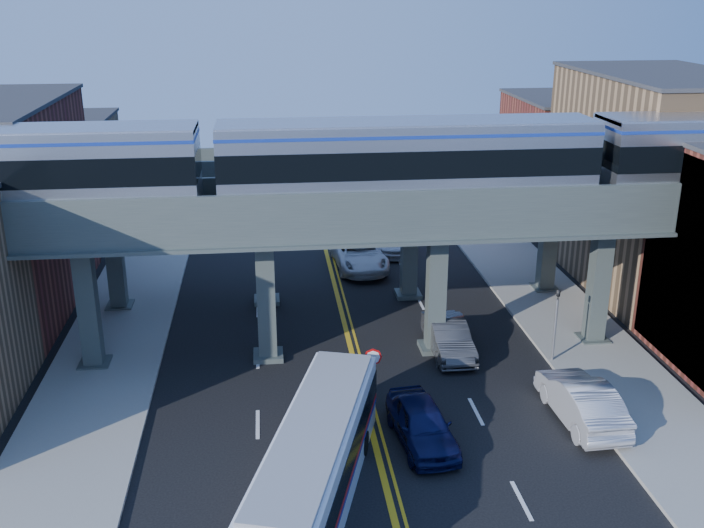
{
  "coord_description": "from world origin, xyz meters",
  "views": [
    {
      "loc": [
        -3.8,
        -25.79,
        16.63
      ],
      "look_at": [
        -0.01,
        7.93,
        4.59
      ],
      "focal_mm": 40.0,
      "sensor_mm": 36.0,
      "label": 1
    }
  ],
  "objects_px": {
    "transit_train": "(407,158)",
    "car_parked_curb": "(581,400)",
    "car_lane_d": "(392,239)",
    "traffic_signal": "(556,317)",
    "transit_bus": "(316,464)",
    "stop_sign": "(373,368)",
    "car_lane_a": "(422,423)",
    "car_lane_c": "(359,253)",
    "car_lane_b": "(448,337)"
  },
  "relations": [
    {
      "from": "transit_bus",
      "to": "car_parked_curb",
      "type": "height_order",
      "value": "transit_bus"
    },
    {
      "from": "car_lane_c",
      "to": "car_parked_curb",
      "type": "distance_m",
      "value": 20.47
    },
    {
      "from": "transit_bus",
      "to": "car_lane_c",
      "type": "relative_size",
      "value": 1.78
    },
    {
      "from": "traffic_signal",
      "to": "car_lane_a",
      "type": "relative_size",
      "value": 0.84
    },
    {
      "from": "traffic_signal",
      "to": "car_lane_c",
      "type": "height_order",
      "value": "traffic_signal"
    },
    {
      "from": "car_lane_c",
      "to": "car_parked_curb",
      "type": "bearing_deg",
      "value": -74.74
    },
    {
      "from": "transit_train",
      "to": "stop_sign",
      "type": "relative_size",
      "value": 19.59
    },
    {
      "from": "transit_train",
      "to": "stop_sign",
      "type": "height_order",
      "value": "transit_train"
    },
    {
      "from": "car_lane_b",
      "to": "transit_train",
      "type": "bearing_deg",
      "value": 168.52
    },
    {
      "from": "car_lane_d",
      "to": "traffic_signal",
      "type": "bearing_deg",
      "value": -70.85
    },
    {
      "from": "car_lane_a",
      "to": "car_lane_d",
      "type": "distance_m",
      "value": 23.42
    },
    {
      "from": "stop_sign",
      "to": "transit_bus",
      "type": "distance_m",
      "value": 6.81
    },
    {
      "from": "traffic_signal",
      "to": "car_lane_d",
      "type": "bearing_deg",
      "value": 105.47
    },
    {
      "from": "transit_bus",
      "to": "car_parked_curb",
      "type": "distance_m",
      "value": 11.73
    },
    {
      "from": "traffic_signal",
      "to": "car_lane_b",
      "type": "height_order",
      "value": "traffic_signal"
    },
    {
      "from": "car_lane_d",
      "to": "car_parked_curb",
      "type": "distance_m",
      "value": 22.75
    },
    {
      "from": "car_parked_curb",
      "to": "car_lane_a",
      "type": "bearing_deg",
      "value": 5.18
    },
    {
      "from": "transit_bus",
      "to": "car_lane_b",
      "type": "distance_m",
      "value": 12.92
    },
    {
      "from": "stop_sign",
      "to": "car_lane_a",
      "type": "relative_size",
      "value": 0.54
    },
    {
      "from": "stop_sign",
      "to": "car_lane_d",
      "type": "xyz_separation_m",
      "value": [
        4.13,
        20.25,
        -0.97
      ]
    },
    {
      "from": "traffic_signal",
      "to": "car_parked_curb",
      "type": "height_order",
      "value": "traffic_signal"
    },
    {
      "from": "car_lane_a",
      "to": "car_lane_c",
      "type": "xyz_separation_m",
      "value": [
        -0.0,
        20.23,
        0.06
      ]
    },
    {
      "from": "car_lane_d",
      "to": "car_parked_curb",
      "type": "xyz_separation_m",
      "value": [
        4.07,
        -22.38,
        0.11
      ]
    },
    {
      "from": "stop_sign",
      "to": "car_lane_d",
      "type": "height_order",
      "value": "stop_sign"
    },
    {
      "from": "traffic_signal",
      "to": "car_lane_d",
      "type": "height_order",
      "value": "traffic_signal"
    },
    {
      "from": "car_lane_d",
      "to": "car_parked_curb",
      "type": "bearing_deg",
      "value": -76.0
    },
    {
      "from": "car_lane_b",
      "to": "car_lane_c",
      "type": "bearing_deg",
      "value": 102.12
    },
    {
      "from": "transit_train",
      "to": "car_parked_curb",
      "type": "xyz_separation_m",
      "value": [
        6.06,
        -7.13,
        -8.53
      ]
    },
    {
      "from": "transit_train",
      "to": "stop_sign",
      "type": "bearing_deg",
      "value": -113.18
    },
    {
      "from": "traffic_signal",
      "to": "car_lane_a",
      "type": "distance_m",
      "value": 9.65
    },
    {
      "from": "transit_train",
      "to": "car_lane_a",
      "type": "distance_m",
      "value": 11.78
    },
    {
      "from": "stop_sign",
      "to": "car_lane_b",
      "type": "relative_size",
      "value": 0.53
    },
    {
      "from": "traffic_signal",
      "to": "car_parked_curb",
      "type": "distance_m",
      "value": 5.36
    },
    {
      "from": "transit_train",
      "to": "car_lane_a",
      "type": "height_order",
      "value": "transit_train"
    },
    {
      "from": "car_lane_a",
      "to": "car_lane_d",
      "type": "bearing_deg",
      "value": 77.6
    },
    {
      "from": "transit_train",
      "to": "traffic_signal",
      "type": "bearing_deg",
      "value": -16.48
    },
    {
      "from": "car_lane_b",
      "to": "car_lane_a",
      "type": "bearing_deg",
      "value": -110.56
    },
    {
      "from": "car_lane_b",
      "to": "car_lane_c",
      "type": "xyz_separation_m",
      "value": [
        -2.79,
        12.64,
        0.07
      ]
    },
    {
      "from": "transit_bus",
      "to": "car_parked_curb",
      "type": "xyz_separation_m",
      "value": [
        10.98,
        4.08,
        -0.57
      ]
    },
    {
      "from": "stop_sign",
      "to": "car_lane_a",
      "type": "bearing_deg",
      "value": -63.57
    },
    {
      "from": "car_lane_d",
      "to": "car_lane_c",
      "type": "bearing_deg",
      "value": -127.12
    },
    {
      "from": "traffic_signal",
      "to": "car_lane_b",
      "type": "xyz_separation_m",
      "value": [
        -4.61,
        1.58,
        -1.48
      ]
    },
    {
      "from": "transit_train",
      "to": "transit_bus",
      "type": "height_order",
      "value": "transit_train"
    },
    {
      "from": "traffic_signal",
      "to": "transit_bus",
      "type": "distance_m",
      "value": 14.9
    },
    {
      "from": "transit_train",
      "to": "car_parked_curb",
      "type": "relative_size",
      "value": 9.39
    },
    {
      "from": "car_lane_d",
      "to": "stop_sign",
      "type": "bearing_deg",
      "value": -97.83
    },
    {
      "from": "traffic_signal",
      "to": "transit_bus",
      "type": "height_order",
      "value": "traffic_signal"
    },
    {
      "from": "car_lane_a",
      "to": "car_lane_d",
      "type": "relative_size",
      "value": 0.89
    },
    {
      "from": "transit_bus",
      "to": "car_parked_curb",
      "type": "relative_size",
      "value": 2.07
    },
    {
      "from": "car_parked_curb",
      "to": "traffic_signal",
      "type": "bearing_deg",
      "value": -100.15
    }
  ]
}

